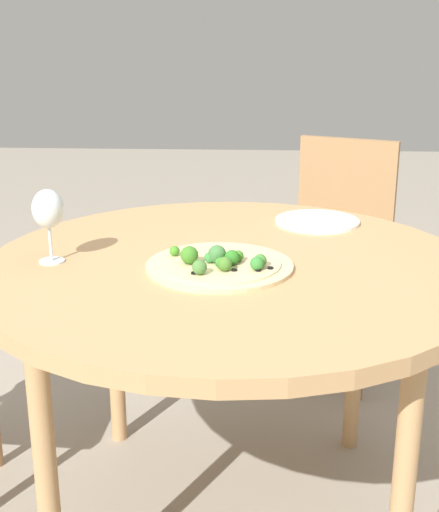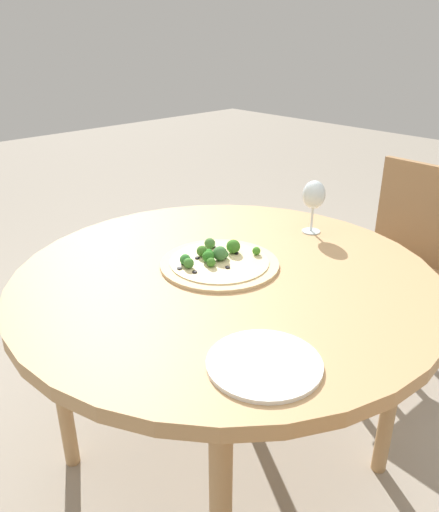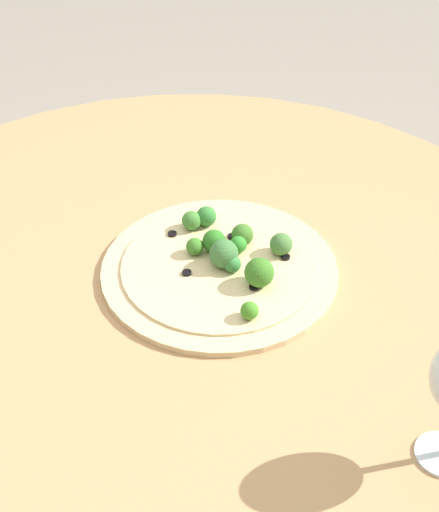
{
  "view_description": "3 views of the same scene",
  "coord_description": "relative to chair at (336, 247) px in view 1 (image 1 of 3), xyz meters",
  "views": [
    {
      "loc": [
        -1.66,
        -0.06,
        1.32
      ],
      "look_at": [
        -0.05,
        0.02,
        0.78
      ],
      "focal_mm": 50.0,
      "sensor_mm": 36.0,
      "label": 1
    },
    {
      "loc": [
        0.92,
        -0.9,
        1.4
      ],
      "look_at": [
        -0.05,
        0.02,
        0.78
      ],
      "focal_mm": 35.0,
      "sensor_mm": 36.0,
      "label": 2
    },
    {
      "loc": [
        0.49,
        0.64,
        1.44
      ],
      "look_at": [
        -0.05,
        0.02,
        0.78
      ],
      "focal_mm": 50.0,
      "sensor_mm": 36.0,
      "label": 3
    }
  ],
  "objects": [
    {
      "name": "wine_glass",
      "position": [
        -0.99,
        0.81,
        0.39
      ],
      "size": [
        0.08,
        0.08,
        0.18
      ],
      "color": "silver",
      "rests_on": "dining_table"
    },
    {
      "name": "dining_table",
      "position": [
        -0.96,
        0.37,
        0.2
      ],
      "size": [
        1.22,
        1.22,
        0.75
      ],
      "color": "tan",
      "rests_on": "ground_plane"
    },
    {
      "name": "pizza",
      "position": [
        -1.02,
        0.39,
        0.27
      ],
      "size": [
        0.35,
        0.35,
        0.06
      ],
      "color": "#DBBC89",
      "rests_on": "dining_table"
    },
    {
      "name": "plate_near",
      "position": [
        -0.6,
        0.13,
        0.27
      ],
      "size": [
        0.25,
        0.25,
        0.01
      ],
      "color": "white",
      "rests_on": "dining_table"
    },
    {
      "name": "chair",
      "position": [
        0.0,
        0.0,
        0.0
      ],
      "size": [
        0.52,
        0.52,
        0.89
      ],
      "rotation": [
        0.0,
        0.0,
        -1.94
      ],
      "color": "#997047",
      "rests_on": "ground_plane"
    }
  ]
}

